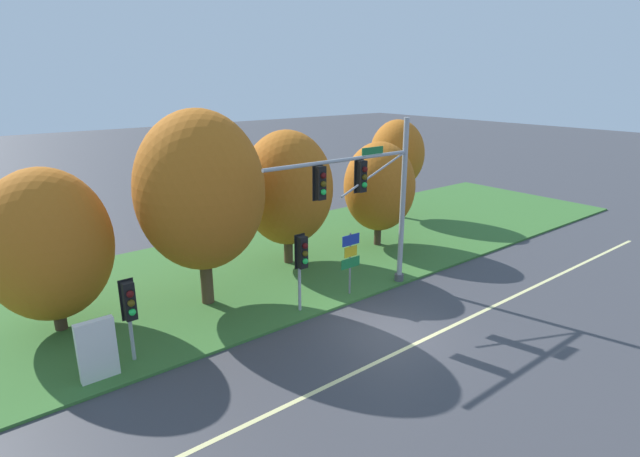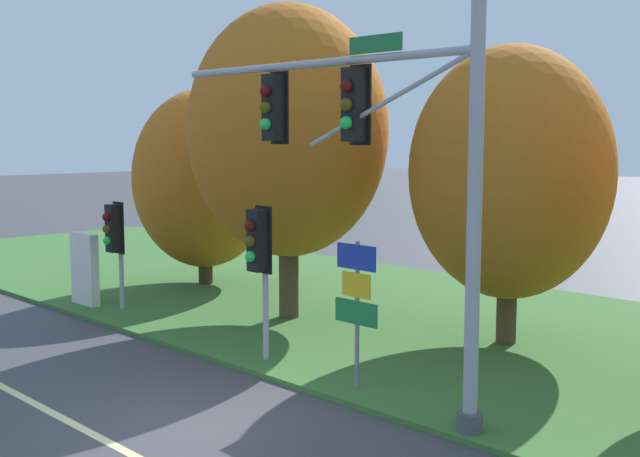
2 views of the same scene
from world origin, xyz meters
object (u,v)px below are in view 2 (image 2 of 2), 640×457
traffic_signal_mast (378,146)px  pedestrian_signal_further_along (259,250)px  tree_left_of_mast (288,132)px  pedestrian_signal_near_kerb (114,234)px  route_sign_post (356,296)px  tree_nearest_road (204,179)px  tree_behind_signpost (510,173)px  info_kiosk (85,269)px

traffic_signal_mast → pedestrian_signal_further_along: size_ratio=2.29×
pedestrian_signal_further_along → tree_left_of_mast: bearing=129.0°
pedestrian_signal_near_kerb → pedestrian_signal_further_along: bearing=-4.2°
route_sign_post → tree_nearest_road: bearing=157.5°
pedestrian_signal_near_kerb → tree_left_of_mast: tree_left_of_mast is taller
tree_behind_signpost → route_sign_post: bearing=-91.7°
tree_left_of_mast → tree_behind_signpost: size_ratio=1.19×
tree_left_of_mast → info_kiosk: size_ratio=4.00×
tree_left_of_mast → traffic_signal_mast: bearing=-29.6°
traffic_signal_mast → route_sign_post: traffic_signal_mast is taller
pedestrian_signal_further_along → route_sign_post: 2.60m
traffic_signal_mast → route_sign_post: (-0.74, 0.32, -2.63)m
route_sign_post → info_kiosk: (-9.91, 0.11, -0.73)m
tree_nearest_road → tree_left_of_mast: bearing=-13.8°
traffic_signal_mast → tree_behind_signpost: 5.02m
traffic_signal_mast → tree_nearest_road: traffic_signal_mast is taller
pedestrian_signal_further_along → tree_behind_signpost: tree_behind_signpost is taller
traffic_signal_mast → tree_left_of_mast: bearing=150.4°
pedestrian_signal_further_along → info_kiosk: 7.49m
route_sign_post → tree_nearest_road: size_ratio=0.45×
pedestrian_signal_near_kerb → tree_left_of_mast: bearing=34.3°
pedestrian_signal_near_kerb → pedestrian_signal_further_along: size_ratio=0.90×
pedestrian_signal_near_kerb → tree_nearest_road: 4.24m
pedestrian_signal_near_kerb → route_sign_post: pedestrian_signal_near_kerb is taller
pedestrian_signal_further_along → route_sign_post: size_ratio=1.18×
route_sign_post → tree_nearest_road: (-10.11, 4.20, 1.50)m
tree_behind_signpost → pedestrian_signal_further_along: bearing=-119.5°
tree_nearest_road → info_kiosk: 4.66m
traffic_signal_mast → tree_left_of_mast: 6.59m
pedestrian_signal_near_kerb → tree_behind_signpost: 10.02m
tree_nearest_road → tree_left_of_mast: tree_left_of_mast is taller
tree_behind_signpost → info_kiosk: tree_behind_signpost is taller
info_kiosk → route_sign_post: bearing=-0.6°
info_kiosk → tree_nearest_road: bearing=92.8°
tree_nearest_road → tree_left_of_mast: 5.45m
tree_nearest_road → tree_left_of_mast: size_ratio=0.77×
route_sign_post → tree_nearest_road: 11.05m
traffic_signal_mast → tree_nearest_road: 11.81m
pedestrian_signal_near_kerb → tree_nearest_road: bearing=109.3°
pedestrian_signal_further_along → route_sign_post: pedestrian_signal_further_along is taller
pedestrian_signal_near_kerb → tree_nearest_road: size_ratio=0.48×
traffic_signal_mast → route_sign_post: size_ratio=2.70×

